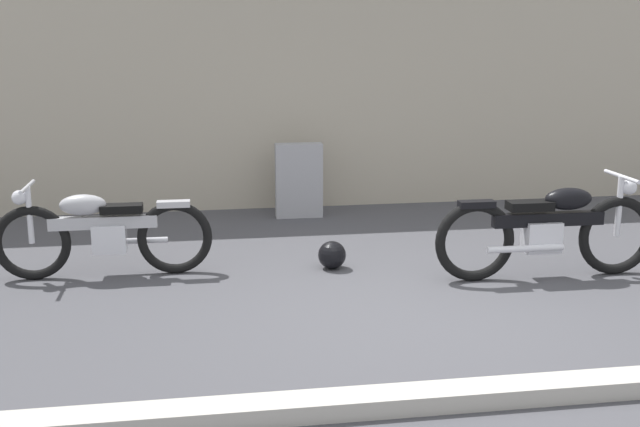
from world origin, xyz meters
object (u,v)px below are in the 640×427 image
motorcycle_black (549,229)px  motorcycle_silver (102,232)px  helmet (332,255)px  stone_marker (299,180)px

motorcycle_black → motorcycle_silver: bearing=171.0°
helmet → motorcycle_black: (1.97, -0.60, 0.33)m
stone_marker → motorcycle_silver: stone_marker is taller
stone_marker → motorcycle_silver: (-2.16, -2.14, -0.03)m
stone_marker → helmet: (0.03, -2.24, -0.33)m
helmet → motorcycle_black: bearing=-16.9°
stone_marker → helmet: stone_marker is taller
stone_marker → motorcycle_silver: size_ratio=0.46×
helmet → motorcycle_silver: motorcycle_silver is taller
stone_marker → motorcycle_black: motorcycle_black is taller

